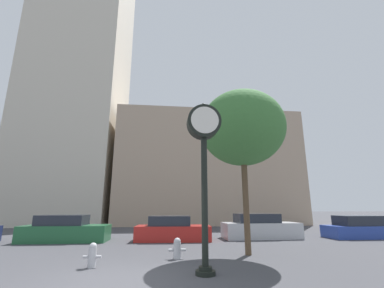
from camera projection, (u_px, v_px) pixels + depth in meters
The scene contains 11 objects.
ground_plane at pixel (119, 281), 6.38m from camera, with size 200.00×200.00×0.00m, color #424247.
building_tall_tower at pixel (85, 62), 33.36m from camera, with size 10.04×12.00×40.24m.
building_storefront_row at pixel (205, 172), 31.63m from camera, with size 19.85×12.00×12.06m.
street_clock at pixel (204, 144), 7.80m from camera, with size 1.03×0.55×4.98m.
car_green at pixel (65, 230), 13.73m from camera, with size 4.44×1.80×1.38m.
car_red at pixel (172, 230), 14.13m from camera, with size 4.15×1.94×1.32m.
car_silver at pixel (260, 228), 15.20m from camera, with size 4.48×1.83×1.41m.
car_blue at pixel (361, 229), 15.41m from camera, with size 4.38×1.80×1.29m.
fire_hydrant_near at pixel (177, 248), 9.19m from camera, with size 0.62×0.27×0.71m.
fire_hydrant_far at pixel (92, 255), 7.86m from camera, with size 0.55×0.24×0.72m.
bare_tree at pixel (242, 128), 11.04m from camera, with size 3.62×3.62×6.74m.
Camera 1 is at (1.06, -7.17, 1.78)m, focal length 24.00 mm.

